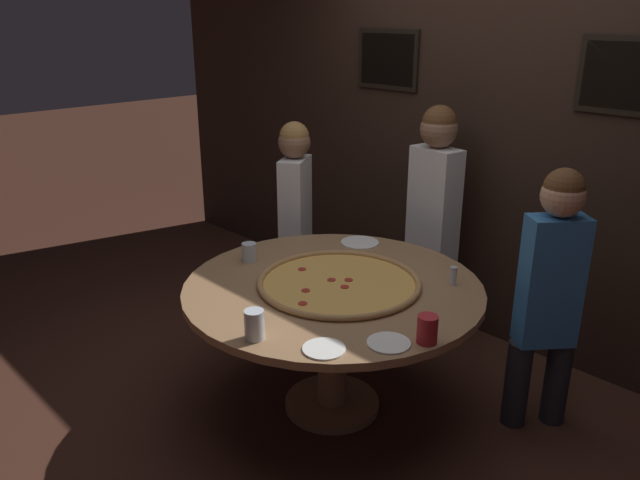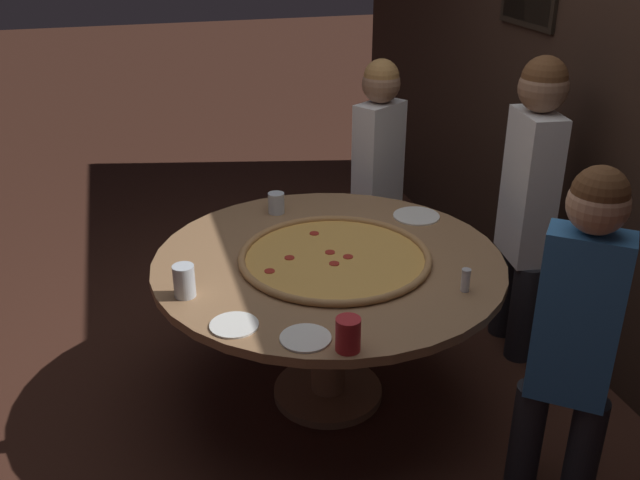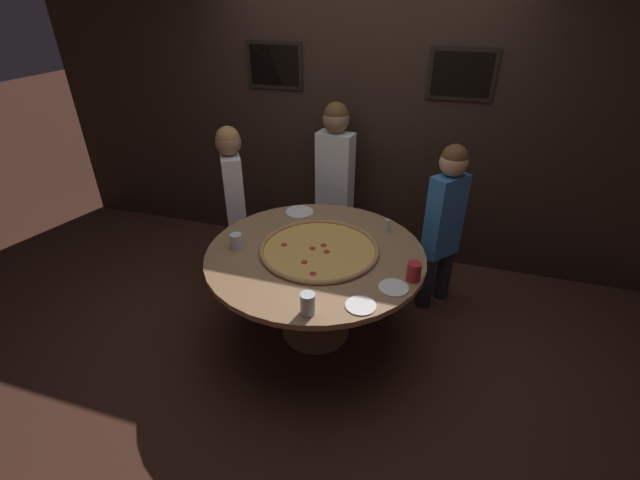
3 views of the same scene
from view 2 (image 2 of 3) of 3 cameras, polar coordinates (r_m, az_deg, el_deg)
ground_plane at (r=3.53m, az=0.63°, el=-12.23°), size 24.00×24.00×0.00m
back_wall at (r=3.55m, az=22.81°, el=9.62°), size 6.40×0.08×2.60m
dining_table at (r=3.19m, az=0.68°, el=-3.60°), size 1.54×1.54×0.74m
giant_pizza at (r=3.11m, az=1.19°, el=-1.35°), size 0.85×0.85×0.03m
drink_cup_near_left at (r=2.49m, az=2.26°, el=-7.55°), size 0.09×0.09×0.12m
drink_cup_centre_back at (r=2.86m, az=-10.81°, el=-3.24°), size 0.09×0.09×0.13m
drink_cup_near_right at (r=3.57m, az=-3.52°, el=2.97°), size 0.08×0.08×0.10m
white_plate_far_back at (r=3.57m, az=7.72°, el=1.92°), size 0.23×0.23×0.01m
white_plate_left_side at (r=2.66m, az=-6.89°, el=-6.77°), size 0.18×0.18×0.01m
white_plate_near_front at (r=2.57m, az=-1.17°, el=-7.85°), size 0.19×0.19×0.01m
condiment_shaker at (r=2.91m, az=11.57°, el=-3.15°), size 0.04×0.04×0.10m
diner_side_right at (r=4.08m, az=4.67°, el=5.86°), size 0.29×0.36×1.40m
diner_centre_back at (r=3.63m, az=16.37°, el=3.62°), size 0.40×0.23×1.53m
diner_far_right at (r=2.73m, az=19.82°, el=-6.41°), size 0.31×0.35×1.39m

